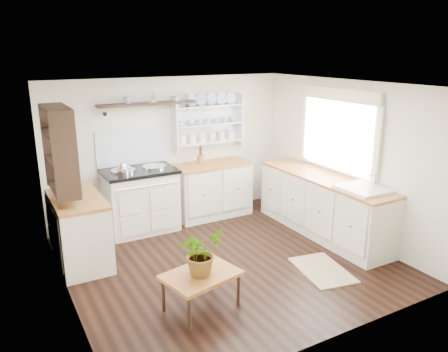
{
  "coord_description": "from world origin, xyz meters",
  "views": [
    {
      "loc": [
        -2.61,
        -4.57,
        2.7
      ],
      "look_at": [
        0.08,
        0.25,
        1.1
      ],
      "focal_mm": 35.0,
      "sensor_mm": 36.0,
      "label": 1
    }
  ],
  "objects": [
    {
      "name": "plate_rack",
      "position": [
        0.65,
        1.86,
        1.56
      ],
      "size": [
        1.2,
        0.22,
        0.9
      ],
      "color": "white",
      "rests_on": "wall_back"
    },
    {
      "name": "ceiling",
      "position": [
        0.0,
        0.0,
        2.3
      ],
      "size": [
        4.0,
        3.8,
        0.01
      ],
      "primitive_type": "cube",
      "color": "white",
      "rests_on": "wall_back"
    },
    {
      "name": "wall_back",
      "position": [
        0.0,
        1.9,
        1.15
      ],
      "size": [
        4.0,
        0.02,
        2.3
      ],
      "primitive_type": "cube",
      "color": "silver",
      "rests_on": "ground"
    },
    {
      "name": "high_shelf",
      "position": [
        -0.4,
        1.78,
        1.91
      ],
      "size": [
        1.5,
        0.29,
        0.16
      ],
      "color": "black",
      "rests_on": "wall_back"
    },
    {
      "name": "left_cabinets",
      "position": [
        -1.7,
        0.9,
        0.46
      ],
      "size": [
        0.62,
        1.13,
        0.9
      ],
      "color": "beige",
      "rests_on": "floor"
    },
    {
      "name": "center_table",
      "position": [
        -0.8,
        -0.83,
        0.37
      ],
      "size": [
        0.87,
        0.7,
        0.42
      ],
      "rotation": [
        0.0,
        0.0,
        0.22
      ],
      "color": "brown",
      "rests_on": "floor"
    },
    {
      "name": "floor_rug",
      "position": [
        0.91,
        -0.82,
        0.01
      ],
      "size": [
        0.69,
        0.93,
        0.02
      ],
      "primitive_type": "cube",
      "rotation": [
        0.0,
        0.0,
        -0.18
      ],
      "color": "#85634D",
      "rests_on": "floor"
    },
    {
      "name": "kettle",
      "position": [
        -0.93,
        1.45,
        1.04
      ],
      "size": [
        0.17,
        0.17,
        0.21
      ],
      "primitive_type": null,
      "color": "silver",
      "rests_on": "aga_cooker"
    },
    {
      "name": "belfast_sink",
      "position": [
        1.7,
        -0.65,
        0.8
      ],
      "size": [
        0.55,
        0.6,
        0.45
      ],
      "color": "white",
      "rests_on": "right_cabinets"
    },
    {
      "name": "utensil_crock",
      "position": [
        0.43,
        1.68,
        0.97
      ],
      "size": [
        0.11,
        0.11,
        0.13
      ],
      "primitive_type": "cylinder",
      "color": "#A7533D",
      "rests_on": "back_cabinets"
    },
    {
      "name": "back_cabinets",
      "position": [
        0.6,
        1.6,
        0.46
      ],
      "size": [
        1.27,
        0.63,
        0.9
      ],
      "color": "beige",
      "rests_on": "floor"
    },
    {
      "name": "window",
      "position": [
        1.95,
        0.15,
        1.56
      ],
      "size": [
        0.08,
        1.55,
        1.22
      ],
      "color": "white",
      "rests_on": "wall_right"
    },
    {
      "name": "right_cabinets",
      "position": [
        1.7,
        0.1,
        0.46
      ],
      "size": [
        0.62,
        2.43,
        0.9
      ],
      "color": "beige",
      "rests_on": "floor"
    },
    {
      "name": "aga_cooker",
      "position": [
        -0.65,
        1.57,
        0.49
      ],
      "size": [
        1.09,
        0.75,
        1.0
      ],
      "color": "silver",
      "rests_on": "floor"
    },
    {
      "name": "floor",
      "position": [
        0.0,
        0.0,
        0.0
      ],
      "size": [
        4.0,
        3.8,
        0.01
      ],
      "primitive_type": "cube",
      "color": "black",
      "rests_on": "ground"
    },
    {
      "name": "left_shelving",
      "position": [
        -1.84,
        0.9,
        1.55
      ],
      "size": [
        0.28,
        0.8,
        1.05
      ],
      "primitive_type": "cube",
      "color": "black",
      "rests_on": "wall_left"
    },
    {
      "name": "wall_left",
      "position": [
        -2.0,
        0.0,
        1.15
      ],
      "size": [
        0.02,
        3.8,
        2.3
      ],
      "primitive_type": "cube",
      "color": "silver",
      "rests_on": "ground"
    },
    {
      "name": "potted_plant",
      "position": [
        -0.8,
        -0.83,
        0.67
      ],
      "size": [
        0.57,
        0.54,
        0.5
      ],
      "primitive_type": "imported",
      "rotation": [
        0.0,
        0.0,
        0.39
      ],
      "color": "#3F7233",
      "rests_on": "center_table"
    },
    {
      "name": "wall_right",
      "position": [
        2.0,
        0.0,
        1.15
      ],
      "size": [
        0.02,
        3.8,
        2.3
      ],
      "primitive_type": "cube",
      "color": "silver",
      "rests_on": "ground"
    }
  ]
}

